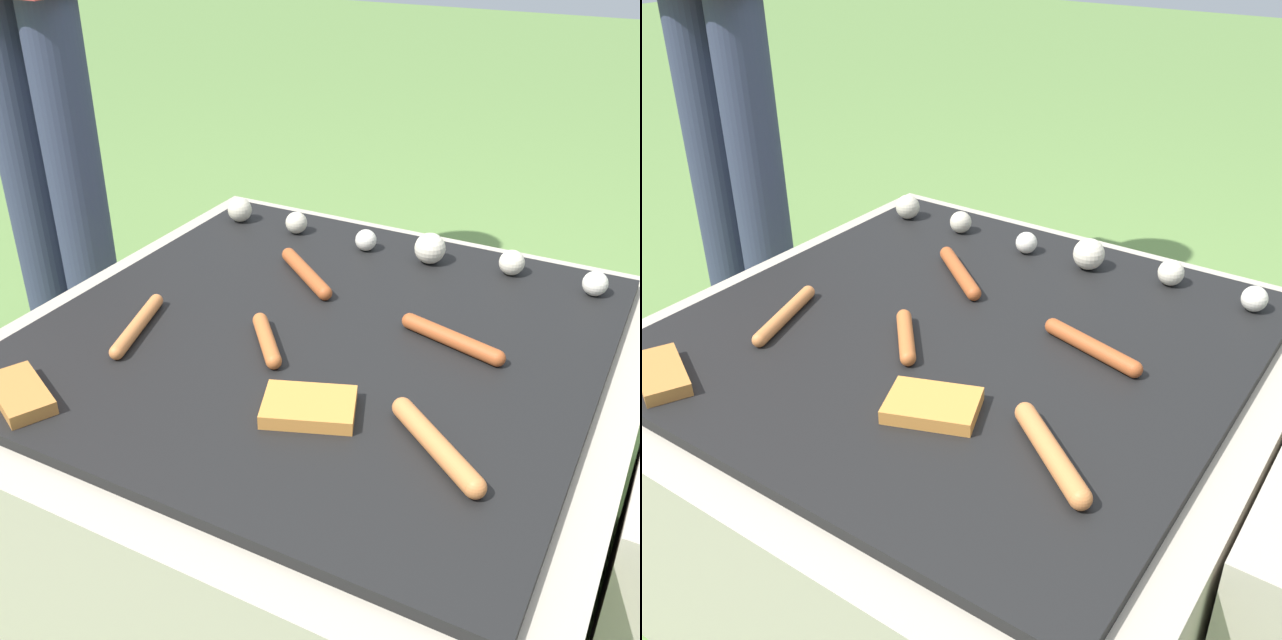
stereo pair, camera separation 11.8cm
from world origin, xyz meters
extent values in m
plane|color=#608442|center=(0.00, 0.00, 0.00)|extent=(14.00, 14.00, 0.00)
cube|color=#A89E8C|center=(0.00, 0.00, 0.21)|extent=(0.97, 0.97, 0.41)
cube|color=black|center=(0.00, 0.00, 0.42)|extent=(0.85, 0.85, 0.02)
cylinder|color=#2D334C|center=(-0.93, 0.28, 0.43)|extent=(0.12, 0.12, 0.86)
cylinder|color=#2D334C|center=(-0.78, 0.28, 0.43)|extent=(0.12, 0.12, 0.86)
cylinder|color=#A34C23|center=(0.20, 0.05, 0.44)|extent=(0.16, 0.07, 0.03)
sphere|color=#A34C23|center=(0.28, 0.03, 0.44)|extent=(0.03, 0.03, 0.03)
sphere|color=#A34C23|center=(0.12, 0.08, 0.44)|extent=(0.03, 0.03, 0.03)
cylinder|color=#A34C23|center=(-0.11, 0.15, 0.44)|extent=(0.15, 0.13, 0.03)
sphere|color=#A34C23|center=(-0.17, 0.20, 0.44)|extent=(0.03, 0.03, 0.03)
sphere|color=#A34C23|center=(-0.04, 0.10, 0.44)|extent=(0.03, 0.03, 0.03)
cylinder|color=#C6753D|center=(-0.26, -0.14, 0.44)|extent=(0.07, 0.16, 0.02)
sphere|color=#C6753D|center=(-0.28, -0.06, 0.44)|extent=(0.02, 0.02, 0.02)
sphere|color=#C6753D|center=(-0.23, -0.21, 0.44)|extent=(0.02, 0.02, 0.02)
cylinder|color=#B7602D|center=(-0.05, -0.08, 0.44)|extent=(0.10, 0.11, 0.02)
sphere|color=#B7602D|center=(-0.01, -0.13, 0.44)|extent=(0.02, 0.02, 0.02)
sphere|color=#B7602D|center=(-0.09, -0.03, 0.44)|extent=(0.02, 0.02, 0.02)
cylinder|color=#C6753D|center=(0.27, -0.20, 0.44)|extent=(0.15, 0.12, 0.03)
sphere|color=#C6753D|center=(0.33, -0.25, 0.44)|extent=(0.03, 0.03, 0.03)
sphere|color=#C6753D|center=(0.20, -0.15, 0.44)|extent=(0.03, 0.03, 0.03)
cube|color=#D18438|center=(0.09, -0.20, 0.44)|extent=(0.15, 0.13, 0.02)
cube|color=#B27033|center=(-0.28, -0.36, 0.44)|extent=(0.14, 0.11, 0.02)
sphere|color=beige|center=(-0.36, 0.32, 0.46)|extent=(0.05, 0.05, 0.05)
sphere|color=beige|center=(-0.23, 0.32, 0.45)|extent=(0.04, 0.04, 0.04)
sphere|color=silver|center=(-0.07, 0.31, 0.45)|extent=(0.04, 0.04, 0.04)
sphere|color=beige|center=(0.06, 0.32, 0.46)|extent=(0.06, 0.06, 0.06)
sphere|color=beige|center=(0.21, 0.34, 0.45)|extent=(0.05, 0.05, 0.05)
sphere|color=silver|center=(0.36, 0.33, 0.45)|extent=(0.04, 0.04, 0.04)
camera|label=1|loc=(0.48, -0.90, 1.04)|focal=42.00mm
camera|label=2|loc=(0.58, -0.84, 1.04)|focal=42.00mm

